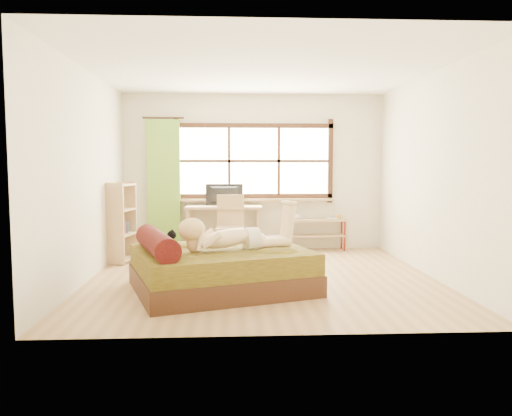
{
  "coord_description": "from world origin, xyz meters",
  "views": [
    {
      "loc": [
        -0.42,
        -6.47,
        1.49
      ],
      "look_at": [
        -0.07,
        0.2,
        0.91
      ],
      "focal_mm": 35.0,
      "sensor_mm": 36.0,
      "label": 1
    }
  ],
  "objects": [
    {
      "name": "wall_back",
      "position": [
        0.0,
        2.25,
        1.35
      ],
      "size": [
        4.5,
        0.0,
        4.5
      ],
      "primitive_type": "plane",
      "rotation": [
        1.57,
        0.0,
        0.0
      ],
      "color": "silver",
      "rests_on": "floor"
    },
    {
      "name": "book",
      "position": [
        1.26,
        2.07,
        0.56
      ],
      "size": [
        0.19,
        0.25,
        0.02
      ],
      "primitive_type": "imported",
      "rotation": [
        0.0,
        0.0,
        0.03
      ],
      "color": "gray",
      "rests_on": "pipe_shelf"
    },
    {
      "name": "wall_right",
      "position": [
        2.25,
        0.0,
        1.35
      ],
      "size": [
        0.0,
        4.5,
        4.5
      ],
      "primitive_type": "plane",
      "rotation": [
        1.57,
        0.0,
        -1.57
      ],
      "color": "silver",
      "rests_on": "floor"
    },
    {
      "name": "window",
      "position": [
        0.0,
        2.22,
        1.51
      ],
      "size": [
        2.8,
        0.16,
        1.46
      ],
      "color": "#FFEDBF",
      "rests_on": "wall_back"
    },
    {
      "name": "ceiling",
      "position": [
        0.0,
        0.0,
        2.7
      ],
      "size": [
        4.5,
        4.5,
        0.0
      ],
      "primitive_type": "plane",
      "rotation": [
        3.14,
        0.0,
        0.0
      ],
      "color": "white",
      "rests_on": "wall_back"
    },
    {
      "name": "pipe_shelf",
      "position": [
        1.07,
        2.07,
        0.4
      ],
      "size": [
        1.1,
        0.3,
        0.62
      ],
      "rotation": [
        0.0,
        0.0,
        0.03
      ],
      "color": "#A48559",
      "rests_on": "floor"
    },
    {
      "name": "cup",
      "position": [
        0.76,
        2.07,
        0.59
      ],
      "size": [
        0.12,
        0.12,
        0.09
      ],
      "primitive_type": "imported",
      "rotation": [
        0.0,
        0.0,
        0.03
      ],
      "color": "gray",
      "rests_on": "pipe_shelf"
    },
    {
      "name": "desk",
      "position": [
        -0.52,
        1.95,
        0.69
      ],
      "size": [
        1.29,
        0.63,
        0.79
      ],
      "rotation": [
        0.0,
        0.0,
        -0.04
      ],
      "color": "#A48559",
      "rests_on": "floor"
    },
    {
      "name": "curtain",
      "position": [
        -1.55,
        2.13,
        1.15
      ],
      "size": [
        0.55,
        0.1,
        2.2
      ],
      "primitive_type": "cube",
      "color": "#4A8C26",
      "rests_on": "wall_back"
    },
    {
      "name": "kitten",
      "position": [
        -1.24,
        -0.52,
        0.61
      ],
      "size": [
        0.32,
        0.2,
        0.24
      ],
      "primitive_type": null,
      "rotation": [
        0.0,
        0.0,
        0.32
      ],
      "color": "black",
      "rests_on": "bed"
    },
    {
      "name": "floor",
      "position": [
        0.0,
        0.0,
        0.0
      ],
      "size": [
        4.5,
        4.5,
        0.0
      ],
      "primitive_type": "plane",
      "color": "#9E754C",
      "rests_on": "ground"
    },
    {
      "name": "bed",
      "position": [
        -0.57,
        -0.63,
        0.27
      ],
      "size": [
        2.36,
        2.11,
        0.75
      ],
      "rotation": [
        0.0,
        0.0,
        0.32
      ],
      "color": "#311B0E",
      "rests_on": "floor"
    },
    {
      "name": "bookshelf",
      "position": [
        -2.08,
        1.16,
        0.62
      ],
      "size": [
        0.39,
        0.58,
        1.22
      ],
      "rotation": [
        0.0,
        0.0,
        -0.19
      ],
      "color": "#A48559",
      "rests_on": "floor"
    },
    {
      "name": "wall_front",
      "position": [
        0.0,
        -2.25,
        1.35
      ],
      "size": [
        4.5,
        0.0,
        4.5
      ],
      "primitive_type": "plane",
      "rotation": [
        -1.57,
        0.0,
        0.0
      ],
      "color": "silver",
      "rests_on": "floor"
    },
    {
      "name": "monitor",
      "position": [
        -0.52,
        2.0,
        0.98
      ],
      "size": [
        0.64,
        0.11,
        0.37
      ],
      "primitive_type": "imported",
      "rotation": [
        0.0,
        0.0,
        3.1
      ],
      "color": "black",
      "rests_on": "desk"
    },
    {
      "name": "wall_left",
      "position": [
        -2.25,
        0.0,
        1.35
      ],
      "size": [
        0.0,
        4.5,
        4.5
      ],
      "primitive_type": "plane",
      "rotation": [
        1.57,
        0.0,
        1.57
      ],
      "color": "silver",
      "rests_on": "floor"
    },
    {
      "name": "woman",
      "position": [
        -0.37,
        -0.67,
        0.79
      ],
      "size": [
        1.43,
        0.81,
        0.59
      ],
      "primitive_type": null,
      "rotation": [
        0.0,
        0.0,
        0.32
      ],
      "color": "beige",
      "rests_on": "bed"
    },
    {
      "name": "chair",
      "position": [
        -0.42,
        1.59,
        0.55
      ],
      "size": [
        0.46,
        0.46,
        1.0
      ],
      "rotation": [
        0.0,
        0.0,
        -0.04
      ],
      "color": "#A48559",
      "rests_on": "floor"
    }
  ]
}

